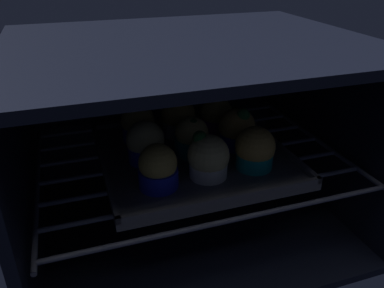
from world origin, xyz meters
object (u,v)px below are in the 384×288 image
object	(u,v)px
muffin_row1_col0	(145,143)
muffin_row1_col2	(237,129)
muffin_row0_col2	(255,150)
muffin_row2_col2	(216,115)
muffin_row0_col1	(209,158)
muffin_row2_col0	(138,124)
muffin_row1_col1	(191,137)
baking_tray	(192,155)
muffin_row2_col1	(178,118)
muffin_row0_col0	(158,168)

from	to	relation	value
muffin_row1_col0	muffin_row1_col2	size ratio (longest dim) A/B	0.91
muffin_row0_col2	muffin_row2_col2	size ratio (longest dim) A/B	1.07
muffin_row0_col1	muffin_row2_col2	distance (cm)	18.59
muffin_row2_col2	muffin_row0_col2	bearing A→B (deg)	-88.62
muffin_row1_col0	muffin_row2_col0	size ratio (longest dim) A/B	1.04
muffin_row1_col0	muffin_row1_col1	size ratio (longest dim) A/B	1.06
muffin_row1_col2	baking_tray	bearing A→B (deg)	178.93
muffin_row2_col1	muffin_row1_col0	bearing A→B (deg)	-134.68
muffin_row0_col2	muffin_row1_col2	distance (cm)	7.96
muffin_row0_col2	muffin_row0_col1	bearing A→B (deg)	-178.73
muffin_row0_col2	muffin_row2_col2	xyz separation A→B (cm)	(-0.40, 16.60, -0.23)
muffin_row1_col0	muffin_row2_col2	xyz separation A→B (cm)	(16.52, 8.55, -0.33)
muffin_row2_col2	muffin_row1_col2	bearing A→B (deg)	-85.33
muffin_row1_col2	muffin_row2_col2	bearing A→B (deg)	94.67
muffin_row1_col0	muffin_row1_col1	distance (cm)	8.31
muffin_row0_col0	muffin_row1_col0	world-z (taller)	muffin_row1_col0
muffin_row2_col0	muffin_row0_col0	bearing A→B (deg)	-91.37
muffin_row1_col0	muffin_row2_col2	bearing A→B (deg)	27.36
muffin_row0_col2	muffin_row1_col0	xyz separation A→B (cm)	(-16.92, 8.05, 0.10)
muffin_row2_col0	muffin_row2_col2	size ratio (longest dim) A/B	1.04
muffin_row0_col0	muffin_row1_col2	bearing A→B (deg)	26.59
muffin_row0_col2	muffin_row1_col1	world-z (taller)	muffin_row0_col2
baking_tray	muffin_row0_col1	bearing A→B (deg)	-89.75
baking_tray	muffin_row2_col2	world-z (taller)	muffin_row2_col2
muffin_row0_col2	muffin_row2_col1	bearing A→B (deg)	117.08
muffin_row2_col1	muffin_row2_col2	size ratio (longest dim) A/B	1.11
muffin_row1_col1	muffin_row2_col1	world-z (taller)	muffin_row2_col1
muffin_row0_col2	muffin_row2_col0	size ratio (longest dim) A/B	1.03
baking_tray	muffin_row0_col1	xyz separation A→B (cm)	(0.04, -8.29, 3.81)
muffin_row0_col2	muffin_row2_col1	distance (cm)	18.63
muffin_row1_col2	muffin_row0_col2	bearing A→B (deg)	-92.22
muffin_row0_col2	muffin_row1_col1	distance (cm)	11.88
muffin_row2_col1	baking_tray	bearing A→B (deg)	-89.53
baking_tray	muffin_row2_col0	size ratio (longest dim) A/B	4.58
muffin_row0_col2	muffin_row2_col0	bearing A→B (deg)	134.45
muffin_row0_col0	muffin_row2_col0	bearing A→B (deg)	88.63
muffin_row0_col1	muffin_row2_col0	world-z (taller)	muffin_row0_col1
muffin_row1_col1	muffin_row0_col0	bearing A→B (deg)	-133.09
muffin_row0_col1	muffin_row0_col2	world-z (taller)	muffin_row0_col1
muffin_row0_col2	muffin_row2_col1	size ratio (longest dim) A/B	0.96
muffin_row1_col2	muffin_row2_col2	size ratio (longest dim) A/B	1.18
muffin_row0_col2	muffin_row1_col0	world-z (taller)	same
muffin_row1_col2	muffin_row2_col2	distance (cm)	8.70
muffin_row2_col2	baking_tray	bearing A→B (deg)	-133.33
muffin_row0_col0	muffin_row2_col0	world-z (taller)	same
muffin_row0_col1	muffin_row2_col0	size ratio (longest dim) A/B	1.10
muffin_row1_col2	muffin_row2_col0	xyz separation A→B (cm)	(-16.77, 8.83, -0.36)
muffin_row2_col0	muffin_row2_col1	distance (cm)	7.99
muffin_row0_col0	muffin_row2_col0	distance (cm)	17.44
muffin_row0_col0	muffin_row1_col0	size ratio (longest dim) A/B	0.97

